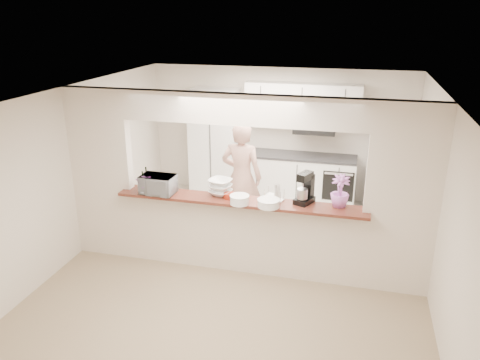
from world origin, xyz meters
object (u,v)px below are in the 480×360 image
(refrigerator, at_px, (389,167))
(toaster_oven, at_px, (158,184))
(stand_mixer, at_px, (305,189))
(person, at_px, (242,178))

(refrigerator, relative_size, toaster_oven, 3.64)
(stand_mixer, xyz_separation_m, person, (-1.16, 1.21, -0.36))
(toaster_oven, bearing_deg, person, 60.15)
(person, bearing_deg, refrigerator, -147.19)
(toaster_oven, height_order, stand_mixer, stand_mixer)
(toaster_oven, relative_size, person, 0.25)
(refrigerator, bearing_deg, toaster_oven, -139.33)
(refrigerator, height_order, person, person)
(stand_mixer, bearing_deg, person, 133.81)
(stand_mixer, height_order, person, person)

